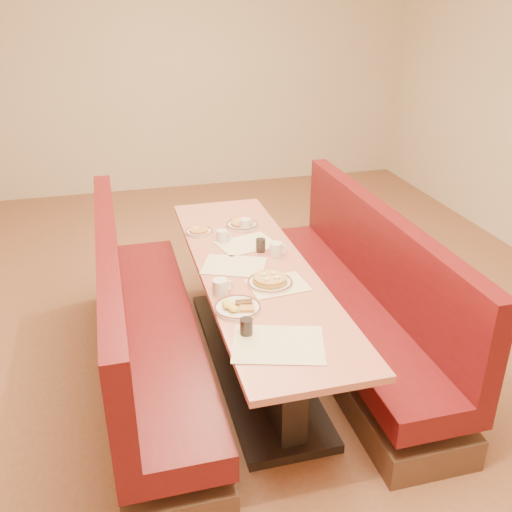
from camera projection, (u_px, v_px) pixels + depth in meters
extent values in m
plane|color=#9E6647|center=(254.00, 364.00, 3.95)|extent=(8.00, 8.00, 0.00)
cube|color=beige|center=(170.00, 75.00, 6.84)|extent=(6.00, 0.04, 2.80)
cube|color=black|center=(254.00, 360.00, 3.94)|extent=(0.55, 1.88, 0.06)
cube|color=black|center=(254.00, 320.00, 3.80)|extent=(0.15, 1.75, 0.71)
cube|color=#C96B5D|center=(254.00, 270.00, 3.64)|extent=(0.70, 2.50, 0.04)
cube|color=#4C3326|center=(156.00, 367.00, 3.76)|extent=(0.55, 2.50, 0.20)
cube|color=#5C0F13|center=(152.00, 333.00, 3.64)|extent=(0.55, 2.50, 0.16)
cube|color=#5C0F13|center=(111.00, 284.00, 3.43)|extent=(0.12, 2.50, 0.60)
cube|color=#4C3326|center=(346.00, 338.00, 4.07)|extent=(0.55, 2.50, 0.20)
cube|color=#5C0F13|center=(348.00, 305.00, 3.95)|extent=(0.55, 2.50, 0.16)
cube|color=#5C0F13|center=(382.00, 252.00, 3.84)|extent=(0.12, 2.50, 0.60)
cube|color=beige|center=(278.00, 344.00, 2.85)|extent=(0.53, 0.46, 0.00)
cube|color=beige|center=(278.00, 285.00, 3.41)|extent=(0.37, 0.29, 0.00)
cube|color=beige|center=(234.00, 265.00, 3.65)|extent=(0.47, 0.42, 0.00)
cube|color=beige|center=(246.00, 244.00, 3.95)|extent=(0.44, 0.36, 0.00)
cylinder|color=silver|center=(270.00, 283.00, 3.42)|extent=(0.28, 0.28, 0.02)
torus|color=brown|center=(270.00, 282.00, 3.42)|extent=(0.27, 0.27, 0.01)
cylinder|color=gold|center=(270.00, 280.00, 3.42)|extent=(0.21, 0.21, 0.02)
cylinder|color=gold|center=(270.00, 278.00, 3.41)|extent=(0.19, 0.19, 0.02)
cylinder|color=beige|center=(273.00, 273.00, 3.44)|extent=(0.04, 0.04, 0.01)
cylinder|color=beige|center=(263.00, 274.00, 3.42)|extent=(0.04, 0.04, 0.01)
cylinder|color=beige|center=(267.00, 279.00, 3.37)|extent=(0.04, 0.04, 0.01)
cylinder|color=beige|center=(277.00, 277.00, 3.38)|extent=(0.04, 0.04, 0.01)
cylinder|color=silver|center=(238.00, 308.00, 3.16)|extent=(0.27, 0.27, 0.02)
torus|color=brown|center=(238.00, 307.00, 3.16)|extent=(0.26, 0.26, 0.01)
ellipsoid|color=yellow|center=(229.00, 305.00, 3.13)|extent=(0.07, 0.07, 0.04)
ellipsoid|color=yellow|center=(234.00, 309.00, 3.10)|extent=(0.06, 0.06, 0.03)
ellipsoid|color=yellow|center=(227.00, 302.00, 3.17)|extent=(0.05, 0.05, 0.03)
cylinder|color=brown|center=(244.00, 303.00, 3.17)|extent=(0.10, 0.03, 0.02)
cylinder|color=brown|center=(244.00, 301.00, 3.19)|extent=(0.10, 0.03, 0.02)
cube|color=#D48542|center=(247.00, 309.00, 3.12)|extent=(0.09, 0.08, 0.02)
cylinder|color=silver|center=(242.00, 225.00, 4.25)|extent=(0.24, 0.24, 0.02)
torus|color=brown|center=(242.00, 224.00, 4.24)|extent=(0.24, 0.24, 0.01)
cylinder|color=#CB7947|center=(242.00, 223.00, 4.24)|extent=(0.17, 0.17, 0.02)
ellipsoid|color=yellow|center=(237.00, 221.00, 4.25)|extent=(0.05, 0.05, 0.03)
cylinder|color=silver|center=(199.00, 232.00, 4.14)|extent=(0.20, 0.20, 0.02)
torus|color=brown|center=(199.00, 231.00, 4.13)|extent=(0.20, 0.20, 0.01)
cylinder|color=#CB7947|center=(199.00, 230.00, 4.13)|extent=(0.14, 0.14, 0.02)
ellipsoid|color=yellow|center=(195.00, 229.00, 4.13)|extent=(0.04, 0.04, 0.02)
cylinder|color=silver|center=(276.00, 249.00, 3.78)|extent=(0.08, 0.08, 0.09)
torus|color=silver|center=(283.00, 249.00, 3.78)|extent=(0.06, 0.03, 0.06)
cylinder|color=black|center=(276.00, 244.00, 3.76)|extent=(0.07, 0.07, 0.01)
cylinder|color=silver|center=(220.00, 287.00, 3.29)|extent=(0.09, 0.09, 0.10)
torus|color=silver|center=(228.00, 286.00, 3.31)|extent=(0.07, 0.02, 0.07)
cylinder|color=black|center=(220.00, 281.00, 3.28)|extent=(0.08, 0.08, 0.01)
cylinder|color=silver|center=(245.00, 224.00, 4.17)|extent=(0.08, 0.08, 0.09)
torus|color=silver|center=(250.00, 223.00, 4.19)|extent=(0.06, 0.03, 0.06)
cylinder|color=black|center=(245.00, 220.00, 4.15)|extent=(0.07, 0.07, 0.01)
cylinder|color=silver|center=(222.00, 236.00, 3.99)|extent=(0.08, 0.08, 0.08)
torus|color=silver|center=(228.00, 236.00, 3.98)|extent=(0.06, 0.03, 0.06)
cylinder|color=black|center=(222.00, 231.00, 3.97)|extent=(0.07, 0.07, 0.01)
cylinder|color=black|center=(246.00, 327.00, 2.92)|extent=(0.06, 0.06, 0.09)
cylinder|color=silver|center=(246.00, 327.00, 2.91)|extent=(0.07, 0.07, 0.09)
cylinder|color=black|center=(261.00, 245.00, 3.83)|extent=(0.06, 0.06, 0.09)
cylinder|color=silver|center=(261.00, 245.00, 3.83)|extent=(0.07, 0.07, 0.09)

